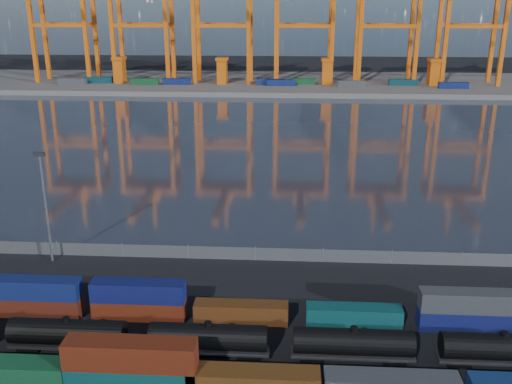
{
  "coord_description": "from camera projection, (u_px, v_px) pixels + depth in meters",
  "views": [
    {
      "loc": [
        4.78,
        -48.73,
        36.7
      ],
      "look_at": [
        0.0,
        30.0,
        10.0
      ],
      "focal_mm": 40.0,
      "sensor_mm": 36.0,
      "label": 1
    }
  ],
  "objects": [
    {
      "name": "ground",
      "position": [
        238.0,
        379.0,
        58.11
      ],
      "size": [
        700.0,
        700.0,
        0.0
      ],
      "primitive_type": "plane",
      "color": "black",
      "rests_on": "ground"
    },
    {
      "name": "harbor_water",
      "position": [
        272.0,
        139.0,
        157.38
      ],
      "size": [
        700.0,
        700.0,
        0.0
      ],
      "primitive_type": "plane",
      "color": "#282D39",
      "rests_on": "ground"
    },
    {
      "name": "far_quay",
      "position": [
        280.0,
        83.0,
        256.34
      ],
      "size": [
        700.0,
        70.0,
        2.0
      ],
      "primitive_type": "cube",
      "color": "#514F4C",
      "rests_on": "ground"
    },
    {
      "name": "container_row_mid",
      "position": [
        62.0,
        370.0,
        56.21
      ],
      "size": [
        142.14,
        2.62,
        5.59
      ],
      "color": "#414446",
      "rests_on": "ground"
    },
    {
      "name": "container_row_north",
      "position": [
        137.0,
        304.0,
        68.64
      ],
      "size": [
        139.93,
        2.29,
        4.87
      ],
      "color": "navy",
      "rests_on": "ground"
    },
    {
      "name": "tanker_string",
      "position": [
        208.0,
        339.0,
        61.4
      ],
      "size": [
        106.17,
        2.83,
        4.05
      ],
      "color": "black",
      "rests_on": "ground"
    },
    {
      "name": "waterfront_fence",
      "position": [
        255.0,
        254.0,
        84.26
      ],
      "size": [
        160.12,
        0.12,
        2.2
      ],
      "color": "#595B5E",
      "rests_on": "ground"
    },
    {
      "name": "yard_light_mast",
      "position": [
        45.0,
        202.0,
        81.44
      ],
      "size": [
        1.6,
        0.4,
        16.6
      ],
      "color": "slate",
      "rests_on": "ground"
    },
    {
      "name": "quay_containers",
      "position": [
        254.0,
        82.0,
        242.49
      ],
      "size": [
        172.58,
        10.99,
        2.6
      ],
      "color": "navy",
      "rests_on": "far_quay"
    },
    {
      "name": "straddle_carriers",
      "position": [
        274.0,
        70.0,
        244.84
      ],
      "size": [
        140.0,
        7.0,
        11.1
      ],
      "color": "orange",
      "rests_on": "far_quay"
    }
  ]
}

